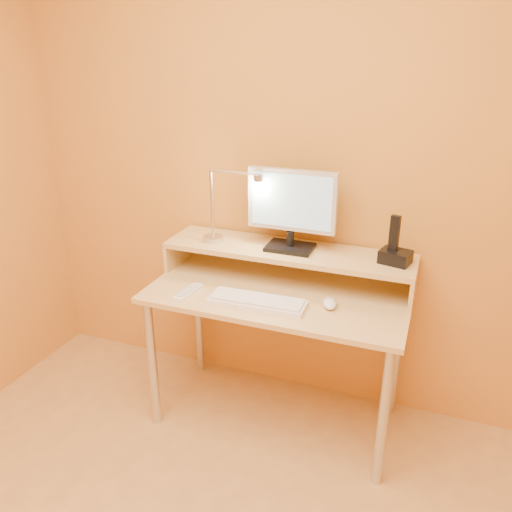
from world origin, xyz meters
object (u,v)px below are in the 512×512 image
at_px(keyboard, 257,302).
at_px(remote_control, 188,292).
at_px(monitor_panel, 292,200).
at_px(mouse, 330,303).
at_px(lamp_base, 213,239).
at_px(phone_dock, 395,257).

relative_size(keyboard, remote_control, 2.42).
bearing_deg(monitor_panel, remote_control, -139.21).
bearing_deg(keyboard, remote_control, -179.26).
height_order(keyboard, mouse, mouse).
height_order(lamp_base, keyboard, lamp_base).
relative_size(lamp_base, remote_control, 0.56).
height_order(monitor_panel, lamp_base, monitor_panel).
xyz_separation_m(monitor_panel, keyboard, (-0.05, -0.31, -0.39)).
xyz_separation_m(keyboard, mouse, (0.30, 0.09, 0.01)).
bearing_deg(remote_control, mouse, 16.79).
xyz_separation_m(phone_dock, keyboard, (-0.54, -0.30, -0.18)).
distance_m(mouse, remote_control, 0.64).
relative_size(monitor_panel, remote_control, 2.38).
relative_size(phone_dock, mouse, 1.23).
xyz_separation_m(keyboard, remote_control, (-0.33, -0.01, -0.00)).
bearing_deg(mouse, lamp_base, 147.23).
distance_m(phone_dock, remote_control, 0.95).
height_order(monitor_panel, phone_dock, monitor_panel).
bearing_deg(remote_control, phone_dock, 27.29).
xyz_separation_m(mouse, remote_control, (-0.64, -0.11, -0.01)).
relative_size(mouse, remote_control, 0.60).
bearing_deg(keyboard, mouse, 14.84).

